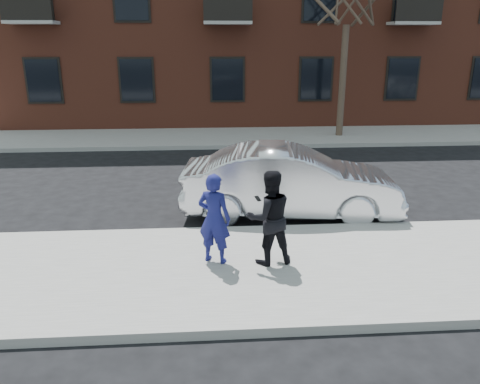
{
  "coord_description": "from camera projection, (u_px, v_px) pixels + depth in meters",
  "views": [
    {
      "loc": [
        -0.79,
        -7.3,
        3.8
      ],
      "look_at": [
        -0.25,
        0.4,
        1.28
      ],
      "focal_mm": 35.0,
      "sensor_mm": 36.0,
      "label": 1
    }
  ],
  "objects": [
    {
      "name": "ground",
      "position": [
        256.0,
        269.0,
        8.16
      ],
      "size": [
        100.0,
        100.0,
        0.0
      ],
      "primitive_type": "plane",
      "color": "black",
      "rests_on": "ground"
    },
    {
      "name": "near_sidewalk",
      "position": [
        257.0,
        271.0,
        7.9
      ],
      "size": [
        50.0,
        3.5,
        0.15
      ],
      "primitive_type": "cube",
      "color": "gray",
      "rests_on": "ground"
    },
    {
      "name": "man_peacoat",
      "position": [
        269.0,
        217.0,
        7.83
      ],
      "size": [
        0.9,
        0.75,
        1.64
      ],
      "rotation": [
        0.0,
        0.0,
        3.32
      ],
      "color": "black",
      "rests_on": "near_sidewalk"
    },
    {
      "name": "far_sidewalk",
      "position": [
        227.0,
        137.0,
        18.8
      ],
      "size": [
        50.0,
        3.5,
        0.15
      ],
      "primitive_type": "cube",
      "color": "gray",
      "rests_on": "ground"
    },
    {
      "name": "far_curb",
      "position": [
        229.0,
        147.0,
        17.1
      ],
      "size": [
        50.0,
        0.1,
        0.15
      ],
      "primitive_type": "cube",
      "color": "#999691",
      "rests_on": "ground"
    },
    {
      "name": "silver_sedan",
      "position": [
        290.0,
        182.0,
        10.41
      ],
      "size": [
        4.93,
        2.15,
        1.58
      ],
      "primitive_type": "imported",
      "rotation": [
        0.0,
        0.0,
        1.47
      ],
      "color": "silver",
      "rests_on": "ground"
    },
    {
      "name": "man_hoodie",
      "position": [
        214.0,
        218.0,
        7.87
      ],
      "size": [
        0.68,
        0.58,
        1.58
      ],
      "rotation": [
        0.0,
        0.0,
        2.74
      ],
      "color": "navy",
      "rests_on": "near_sidewalk"
    },
    {
      "name": "near_curb",
      "position": [
        248.0,
        230.0,
        9.6
      ],
      "size": [
        50.0,
        0.1,
        0.15
      ],
      "primitive_type": "cube",
      "color": "#999691",
      "rests_on": "ground"
    }
  ]
}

